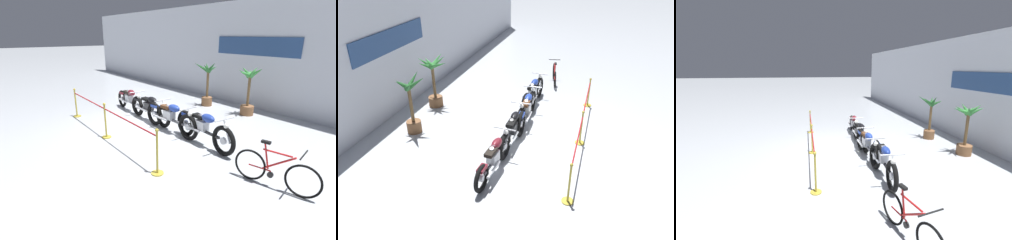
{
  "view_description": "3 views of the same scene",
  "coord_description": "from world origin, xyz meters",
  "views": [
    {
      "loc": [
        6.79,
        -4.09,
        2.91
      ],
      "look_at": [
        0.85,
        0.37,
        0.46
      ],
      "focal_mm": 28.0,
      "sensor_mm": 36.0,
      "label": 1
    },
    {
      "loc": [
        -8.43,
        -1.56,
        5.15
      ],
      "look_at": [
        -0.6,
        0.86,
        0.72
      ],
      "focal_mm": 35.0,
      "sensor_mm": 36.0,
      "label": 2
    },
    {
      "loc": [
        7.55,
        -1.38,
        2.98
      ],
      "look_at": [
        -1.32,
        0.13,
        0.85
      ],
      "focal_mm": 24.0,
      "sensor_mm": 36.0,
      "label": 3
    }
  ],
  "objects": [
    {
      "name": "stanchion_far_left",
      "position": [
        -1.14,
        -1.23,
        0.66
      ],
      "size": [
        5.31,
        0.28,
        1.05
      ],
      "color": "gold",
      "rests_on": "ground"
    },
    {
      "name": "motorcycle_maroon_0",
      "position": [
        -2.09,
        0.7,
        0.46
      ],
      "size": [
        2.17,
        0.62,
        0.92
      ],
      "color": "black",
      "rests_on": "ground"
    },
    {
      "name": "back_wall",
      "position": [
        0.0,
        5.12,
        2.1
      ],
      "size": [
        28.0,
        0.29,
        4.2
      ],
      "color": "silver",
      "rests_on": "ground"
    },
    {
      "name": "stanchion_mid_left",
      "position": [
        -0.05,
        -1.23,
        0.36
      ],
      "size": [
        0.28,
        0.28,
        1.05
      ],
      "color": "gold",
      "rests_on": "ground"
    },
    {
      "name": "ground_plane",
      "position": [
        0.0,
        0.0,
        0.0
      ],
      "size": [
        120.0,
        120.0,
        0.0
      ],
      "primitive_type": "plane",
      "color": "#B2B7BC"
    },
    {
      "name": "motorcycle_blue_2",
      "position": [
        0.71,
        0.56,
        0.48
      ],
      "size": [
        2.44,
        0.62,
        0.96
      ],
      "color": "black",
      "rests_on": "ground"
    },
    {
      "name": "stanchion_mid_right",
      "position": [
        2.59,
        -1.23,
        0.36
      ],
      "size": [
        0.28,
        0.28,
        1.05
      ],
      "color": "gold",
      "rests_on": "ground"
    },
    {
      "name": "potted_palm_right_of_row",
      "position": [
        -0.89,
        3.71,
        0.89
      ],
      "size": [
        1.04,
        0.95,
        1.9
      ],
      "color": "brown",
      "rests_on": "ground"
    },
    {
      "name": "motorcycle_blue_3",
      "position": [
        2.04,
        0.67,
        0.48
      ],
      "size": [
        2.37,
        0.62,
        0.97
      ],
      "color": "black",
      "rests_on": "ground"
    },
    {
      "name": "bicycle",
      "position": [
        4.41,
        0.3,
        0.36
      ],
      "size": [
        1.65,
        0.54,
        0.94
      ],
      "color": "black",
      "rests_on": "ground"
    },
    {
      "name": "motorcycle_black_1",
      "position": [
        -0.59,
        0.65,
        0.46
      ],
      "size": [
        2.41,
        0.62,
        0.94
      ],
      "color": "black",
      "rests_on": "ground"
    },
    {
      "name": "potted_palm_left_of_row",
      "position": [
        1.0,
        3.97,
        0.96
      ],
      "size": [
        1.0,
        1.1,
        1.86
      ],
      "color": "brown",
      "rests_on": "ground"
    }
  ]
}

